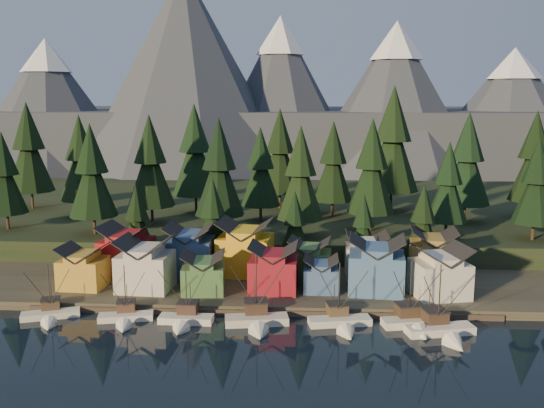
# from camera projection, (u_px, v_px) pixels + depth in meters

# --- Properties ---
(ground) EXTENTS (500.00, 500.00, 0.00)m
(ground) POSITION_uv_depth(u_px,v_px,m) (254.00, 352.00, 87.40)
(ground) COLOR black
(ground) RESTS_ON ground
(shore_strip) EXTENTS (400.00, 50.00, 1.50)m
(shore_strip) POSITION_uv_depth(u_px,v_px,m) (271.00, 269.00, 126.58)
(shore_strip) COLOR #322E24
(shore_strip) RESTS_ON ground
(hillside) EXTENTS (420.00, 100.00, 6.00)m
(hillside) POSITION_uv_depth(u_px,v_px,m) (281.00, 213.00, 175.33)
(hillside) COLOR black
(hillside) RESTS_ON ground
(dock) EXTENTS (80.00, 4.00, 1.00)m
(dock) POSITION_uv_depth(u_px,v_px,m) (263.00, 310.00, 103.53)
(dock) COLOR #463A32
(dock) RESTS_ON ground
(mountain_ridge) EXTENTS (560.00, 190.00, 90.00)m
(mountain_ridge) POSITION_uv_depth(u_px,v_px,m) (283.00, 118.00, 292.98)
(mountain_ridge) COLOR #414653
(mountain_ridge) RESTS_ON ground
(boat_0) EXTENTS (9.99, 10.34, 10.32)m
(boat_0) POSITION_uv_depth(u_px,v_px,m) (50.00, 309.00, 99.87)
(boat_0) COLOR silver
(boat_0) RESTS_ON ground
(boat_1) EXTENTS (9.47, 9.98, 10.29)m
(boat_1) POSITION_uv_depth(u_px,v_px,m) (125.00, 311.00, 98.82)
(boat_1) COLOR silver
(boat_1) RESTS_ON ground
(boat_2) EXTENTS (9.11, 9.89, 11.23)m
(boat_2) POSITION_uv_depth(u_px,v_px,m) (184.00, 312.00, 97.62)
(boat_2) COLOR silver
(boat_2) RESTS_ON ground
(boat_3) EXTENTS (10.87, 11.53, 12.75)m
(boat_3) POSITION_uv_depth(u_px,v_px,m) (257.00, 312.00, 96.81)
(boat_3) COLOR beige
(boat_3) RESTS_ON ground
(boat_4) EXTENTS (10.73, 11.36, 11.32)m
(boat_4) POSITION_uv_depth(u_px,v_px,m) (342.00, 315.00, 96.59)
(boat_4) COLOR silver
(boat_4) RESTS_ON ground
(boat_5) EXTENTS (9.81, 10.42, 11.94)m
(boat_5) POSITION_uv_depth(u_px,v_px,m) (413.00, 314.00, 96.03)
(boat_5) COLOR beige
(boat_5) RESTS_ON ground
(boat_6) EXTENTS (11.39, 11.97, 12.20)m
(boat_6) POSITION_uv_depth(u_px,v_px,m) (444.00, 323.00, 92.74)
(boat_6) COLOR silver
(boat_6) RESTS_ON ground
(house_front_0) EXTENTS (8.43, 8.03, 7.89)m
(house_front_0) POSITION_uv_depth(u_px,v_px,m) (83.00, 265.00, 111.79)
(house_front_0) COLOR #B98D2F
(house_front_0) RESTS_ON shore_strip
(house_front_1) EXTENTS (9.87, 9.52, 9.64)m
(house_front_1) POSITION_uv_depth(u_px,v_px,m) (145.00, 262.00, 110.45)
(house_front_1) COLOR beige
(house_front_1) RESTS_ON shore_strip
(house_front_2) EXTENTS (8.11, 8.17, 7.31)m
(house_front_2) POSITION_uv_depth(u_px,v_px,m) (203.00, 271.00, 109.03)
(house_front_2) COLOR #416C3A
(house_front_2) RESTS_ON shore_strip
(house_front_3) EXTENTS (8.93, 8.54, 8.77)m
(house_front_3) POSITION_uv_depth(u_px,v_px,m) (273.00, 266.00, 109.60)
(house_front_3) COLOR maroon
(house_front_3) RESTS_ON shore_strip
(house_front_4) EXTENTS (6.25, 6.74, 6.36)m
(house_front_4) POSITION_uv_depth(u_px,v_px,m) (321.00, 273.00, 109.90)
(house_front_4) COLOR #3A5789
(house_front_4) RESTS_ON shore_strip
(house_front_5) EXTENTS (10.61, 9.82, 10.22)m
(house_front_5) POSITION_uv_depth(u_px,v_px,m) (377.00, 263.00, 108.71)
(house_front_5) COLOR #3D6291
(house_front_5) RESTS_ON shore_strip
(house_front_6) EXTENTS (10.73, 10.35, 9.10)m
(house_front_6) POSITION_uv_depth(u_px,v_px,m) (440.00, 270.00, 106.73)
(house_front_6) COLOR silver
(house_front_6) RESTS_ON shore_strip
(house_back_0) EXTENTS (10.22, 9.88, 10.26)m
(house_back_0) POSITION_uv_depth(u_px,v_px,m) (126.00, 249.00, 119.07)
(house_back_0) COLOR maroon
(house_back_0) RESTS_ON shore_strip
(house_back_1) EXTENTS (9.12, 9.23, 10.19)m
(house_back_1) POSITION_uv_depth(u_px,v_px,m) (190.00, 249.00, 119.07)
(house_back_1) COLOR #365080
(house_back_1) RESTS_ON shore_strip
(house_back_2) EXTENTS (11.23, 10.48, 10.93)m
(house_back_2) POSITION_uv_depth(u_px,v_px,m) (245.00, 246.00, 120.05)
(house_back_2) COLOR gold
(house_back_2) RESTS_ON shore_strip
(house_back_3) EXTENTS (8.65, 7.89, 7.99)m
(house_back_3) POSITION_uv_depth(u_px,v_px,m) (309.00, 258.00, 116.94)
(house_back_3) COLOR #4E7841
(house_back_3) RESTS_ON shore_strip
(house_back_4) EXTENTS (8.02, 7.70, 8.74)m
(house_back_4) POSITION_uv_depth(u_px,v_px,m) (367.00, 254.00, 118.32)
(house_back_4) COLOR beige
(house_back_4) RESTS_ON shore_strip
(house_back_5) EXTENTS (9.29, 9.39, 9.63)m
(house_back_5) POSITION_uv_depth(u_px,v_px,m) (433.00, 252.00, 117.72)
(house_back_5) COLOR olive
(house_back_5) RESTS_ON shore_strip
(tree_hill_0) EXTENTS (9.73, 9.73, 22.67)m
(tree_hill_0) POSITION_uv_depth(u_px,v_px,m) (4.00, 176.00, 138.79)
(tree_hill_0) COLOR #332319
(tree_hill_0) RESTS_ON hillside
(tree_hill_1) EXTENTS (11.18, 11.18, 26.05)m
(tree_hill_1) POSITION_uv_depth(u_px,v_px,m) (81.00, 161.00, 153.51)
(tree_hill_1) COLOR #332319
(tree_hill_1) RESTS_ON hillside
(tree_hill_2) EXTENTS (10.63, 10.63, 24.76)m
(tree_hill_2) POSITION_uv_depth(u_px,v_px,m) (92.00, 174.00, 133.41)
(tree_hill_2) COLOR #332319
(tree_hill_2) RESTS_ON hillside
(tree_hill_3) EXTENTS (11.33, 11.33, 26.39)m
(tree_hill_3) POSITION_uv_depth(u_px,v_px,m) (150.00, 164.00, 144.48)
(tree_hill_3) COLOR #332319
(tree_hill_3) RESTS_ON hillside
(tree_hill_4) EXTENTS (12.34, 12.34, 28.75)m
(tree_hill_4) POSITION_uv_depth(u_px,v_px,m) (195.00, 153.00, 158.55)
(tree_hill_4) COLOR #332319
(tree_hill_4) RESTS_ON hillside
(tree_hill_5) EXTENTS (11.17, 11.17, 26.03)m
(tree_hill_5) POSITION_uv_depth(u_px,v_px,m) (219.00, 171.00, 133.67)
(tree_hill_5) COLOR #332319
(tree_hill_5) RESTS_ON hillside
(tree_hill_6) EXTENTS (10.01, 10.01, 23.31)m
(tree_hill_6) POSITION_uv_depth(u_px,v_px,m) (261.00, 170.00, 148.22)
(tree_hill_6) COLOR #332319
(tree_hill_6) RESTS_ON hillside
(tree_hill_7) EXTENTS (10.50, 10.50, 24.45)m
(tree_hill_7) POSITION_uv_depth(u_px,v_px,m) (301.00, 176.00, 130.83)
(tree_hill_7) COLOR #332319
(tree_hill_7) RESTS_ON hillside
(tree_hill_8) EXTENTS (10.48, 10.48, 24.41)m
(tree_hill_8) POSITION_uv_depth(u_px,v_px,m) (333.00, 164.00, 153.97)
(tree_hill_8) COLOR #332319
(tree_hill_8) RESTS_ON hillside
(tree_hill_9) EXTENTS (11.04, 11.04, 25.71)m
(tree_hill_9) POSITION_uv_depth(u_px,v_px,m) (372.00, 170.00, 136.69)
(tree_hill_9) COLOR #332319
(tree_hill_9) RESTS_ON hillside
(tree_hill_10) EXTENTS (14.35, 14.35, 33.43)m
(tree_hill_10) POSITION_uv_depth(u_px,v_px,m) (393.00, 143.00, 160.06)
(tree_hill_10) COLOR #332319
(tree_hill_10) RESTS_ON hillside
(tree_hill_11) EXTENTS (8.99, 8.99, 20.95)m
(tree_hill_11) POSITION_uv_depth(u_px,v_px,m) (448.00, 185.00, 131.32)
(tree_hill_11) COLOR #332319
(tree_hill_11) RESTS_ON hillside
(tree_hill_12) EXTENTS (11.58, 11.58, 26.99)m
(tree_hill_12) POSITION_uv_depth(u_px,v_px,m) (467.00, 162.00, 146.01)
(tree_hill_12) COLOR #332319
(tree_hill_12) RESTS_ON hillside
(tree_hill_13) EXTENTS (9.50, 9.50, 22.12)m
(tree_hill_13) POSITION_uv_depth(u_px,v_px,m) (536.00, 184.00, 128.22)
(tree_hill_13) COLOR #332319
(tree_hill_13) RESTS_ON hillside
(tree_hill_14) EXTENTS (11.66, 11.66, 27.16)m
(tree_hill_14) POSITION_uv_depth(u_px,v_px,m) (534.00, 160.00, 150.87)
(tree_hill_14) COLOR #332319
(tree_hill_14) RESTS_ON hillside
(tree_hill_15) EXTENTS (11.76, 11.76, 27.40)m
(tree_hill_15) POSITION_uv_depth(u_px,v_px,m) (280.00, 154.00, 164.31)
(tree_hill_15) COLOR #332319
(tree_hill_15) RESTS_ON hillside
(tree_hill_16) EXTENTS (12.52, 12.52, 29.16)m
(tree_hill_16) POSITION_uv_depth(u_px,v_px,m) (29.00, 151.00, 164.06)
(tree_hill_16) COLOR #332319
(tree_hill_16) RESTS_ON hillside
(tree_shore_0) EXTENTS (7.33, 7.33, 17.08)m
(tree_shore_0) POSITION_uv_depth(u_px,v_px,m) (137.00, 221.00, 126.40)
(tree_shore_0) COLOR #332319
(tree_shore_0) RESTS_ON shore_strip
(tree_shore_1) EXTENTS (7.96, 7.96, 18.55)m
(tree_shore_1) POSITION_uv_depth(u_px,v_px,m) (213.00, 218.00, 125.35)
(tree_shore_1) COLOR #332319
(tree_shore_1) RESTS_ON shore_strip
(tree_shore_2) EXTENTS (6.87, 6.87, 15.99)m
(tree_shore_2) POSITION_uv_depth(u_px,v_px,m) (295.00, 225.00, 124.63)
(tree_shore_2) COLOR #332319
(tree_shore_2) RESTS_ON shore_strip
(tree_shore_3) EXTENTS (6.67, 6.67, 15.55)m
(tree_shore_3) POSITION_uv_depth(u_px,v_px,m) (363.00, 227.00, 123.88)
(tree_shore_3) COLOR #332319
(tree_shore_3) RESTS_ON shore_strip
(tree_shore_4) EXTENTS (7.57, 7.57, 17.63)m
(tree_shore_4) POSITION_uv_depth(u_px,v_px,m) (423.00, 223.00, 123.00)
(tree_shore_4) COLOR #332319
(tree_shore_4) RESTS_ON shore_strip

